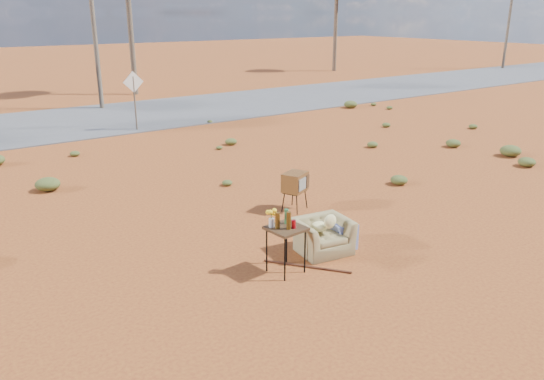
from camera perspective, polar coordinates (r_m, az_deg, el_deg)
ground at (r=9.88m, az=3.71°, el=-6.67°), size 140.00×140.00×0.00m
highway at (r=23.02m, az=-20.57°, el=6.90°), size 140.00×7.00×0.04m
armchair at (r=9.82m, az=5.85°, el=-4.39°), size 1.22×0.76×0.84m
tv_unit at (r=11.69m, az=2.50°, el=0.81°), size 0.67×0.61×0.87m
side_table at (r=8.80m, az=1.17°, el=-3.87°), size 0.62×0.62×1.14m
rusty_bar at (r=9.30m, az=3.79°, el=-8.20°), size 0.98×1.27×0.04m
road_sign at (r=20.41m, az=-14.63°, el=10.35°), size 0.78×0.06×2.19m
utility_pole_center at (r=25.59m, az=-18.74°, el=17.49°), size 1.40×0.20×8.00m
utility_pole_east at (r=46.58m, az=24.23°, el=16.93°), size 1.40×0.20×8.00m
scrub_patch at (r=12.97m, az=-11.50°, el=-0.10°), size 17.49×8.07×0.33m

